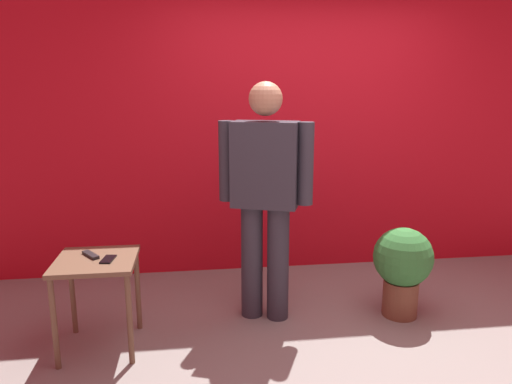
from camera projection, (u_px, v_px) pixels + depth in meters
name	position (u px, v px, depth m)	size (l,w,h in m)	color
ground_plane	(356.00, 356.00, 3.06)	(12.00, 12.00, 0.00)	gray
back_wall_red	(303.00, 112.00, 4.35)	(5.95, 0.12, 2.96)	red
standing_person	(265.00, 191.00, 3.40)	(0.68, 0.38, 1.74)	#2D2D38
side_table	(97.00, 274.00, 3.06)	(0.51, 0.51, 0.62)	brown
cell_phone	(108.00, 259.00, 3.02)	(0.07, 0.14, 0.01)	black
tv_remote	(91.00, 255.00, 3.08)	(0.04, 0.17, 0.02)	black
potted_plant	(403.00, 264.00, 3.53)	(0.44, 0.44, 0.69)	brown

